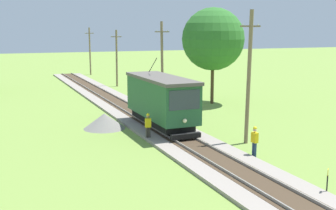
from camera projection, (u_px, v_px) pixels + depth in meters
The scene contains 10 objects.
red_tram at pixel (161, 99), 30.06m from camera, with size 2.60×8.54×4.79m.
utility_pole_near_tram at pixel (249, 77), 25.96m from camera, with size 1.40×0.43×8.29m.
utility_pole_mid at pixel (162, 63), 39.03m from camera, with size 1.40×0.51×7.86m.
utility_pole_far at pixel (117, 58), 53.09m from camera, with size 1.40×0.39×7.10m.
utility_pole_distant at pixel (90, 51), 67.17m from camera, with size 1.40×0.37×7.47m.
trackside_signal_marker at pixel (327, 180), 18.23m from camera, with size 0.21×0.21×1.18m.
gravel_pile at pixel (104, 121), 30.66m from camera, with size 3.04×3.04×1.12m, color gray.
track_worker at pixel (255, 140), 23.62m from camera, with size 0.28×0.40×1.78m.
second_worker at pixel (148, 125), 27.34m from camera, with size 0.42×0.31×1.78m.
tree_right_near at pixel (213, 39), 40.21m from camera, with size 5.97×5.97×9.21m.
Camera 1 is at (-10.95, -8.59, 7.06)m, focal length 45.18 mm.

